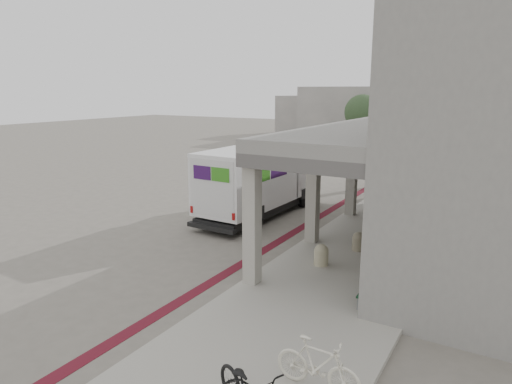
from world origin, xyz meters
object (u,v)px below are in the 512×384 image
Objects in this scene: fedex_truck at (259,179)px; bench at (372,289)px; bicycle_cream at (318,365)px; utility_cabinet at (413,224)px.

fedex_truck reaches higher than bench.
bicycle_cream reaches higher than bench.
bicycle_cream is at bearing -92.67° from utility_cabinet.
fedex_truck is 6.38m from utility_cabinet.
fedex_truck is at bearing 174.82° from utility_cabinet.
utility_cabinet is at bearing 4.46° from bicycle_cream.
bicycle_cream is at bearing -53.20° from fedex_truck.
utility_cabinet is (-0.20, 5.63, 0.21)m from bench.
utility_cabinet is at bearing 90.42° from bench.
fedex_truck is 8.69m from bench.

